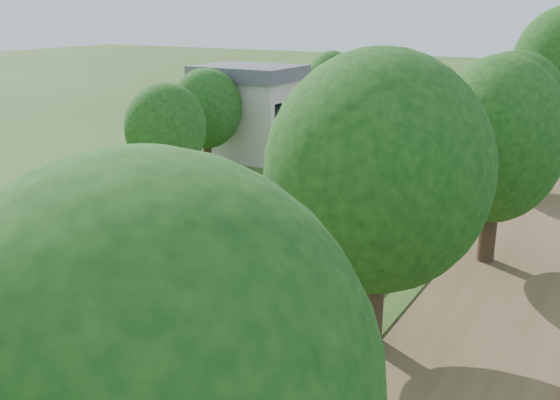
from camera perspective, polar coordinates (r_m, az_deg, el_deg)
The scene contains 12 objects.
ground at distance 25.28m, azimuth -13.30°, elevation -13.33°, with size 320.00×320.00×0.00m, color #2D4C19.
trackbed at distance 77.69m, azimuth 19.86°, elevation 6.77°, with size 9.50×170.00×0.28m.
platform at distance 39.67m, azimuth -3.06°, elevation -1.19°, with size 6.40×68.00×0.38m, color gray.
yellow_stripe at distance 38.20m, azimuth 0.52°, elevation -1.58°, with size 0.55×68.00×0.01m, color gold.
station_building at distance 54.88m, azimuth -2.84°, elevation 8.13°, with size 8.60×6.60×8.00m.
signal_gantry at distance 72.08m, azimuth 19.84°, elevation 9.88°, with size 8.40×0.38×6.20m.
trees_behind_platform at distance 45.64m, azimuth -6.25°, elevation 6.79°, with size 7.82×53.32×7.21m.
train at distance 80.97m, azimuth 19.08°, elevation 8.88°, with size 3.14×104.31×4.61m.
lamppost_mid at distance 26.69m, azimuth -20.48°, elevation -7.00°, with size 0.40×0.40×4.09m.
lamppost_far at distance 34.47m, azimuth -5.36°, elevation -0.47°, with size 0.42×0.42×4.20m.
signal_platform at distance 26.06m, azimuth -17.51°, elevation -3.69°, with size 0.32×0.25×5.42m.
signal_farside at distance 38.28m, azimuth 15.23°, elevation 3.08°, with size 0.32×0.26×5.92m.
Camera 1 is at (15.53, -15.47, 12.59)m, focal length 40.00 mm.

